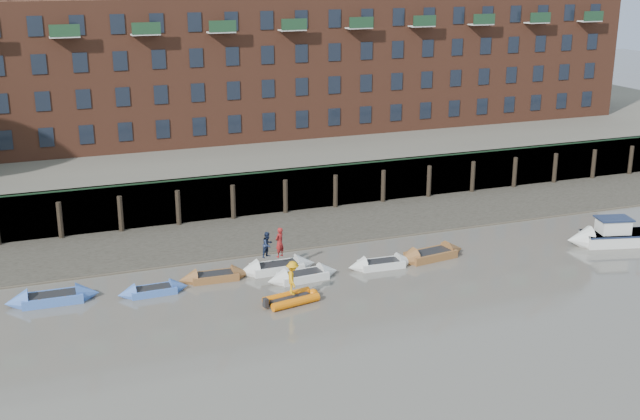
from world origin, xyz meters
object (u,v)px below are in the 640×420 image
person_rower_a (280,242)px  rib_tender (293,298)px  rowboat_4 (303,276)px  rowboat_6 (431,255)px  person_rib_crew (293,278)px  rowboat_0 (53,298)px  rowboat_2 (215,277)px  rowboat_5 (381,264)px  motor_launch (604,236)px  rowboat_1 (153,290)px  person_rower_b (268,245)px  rowboat_3 (277,267)px

person_rower_a → rib_tender: bearing=47.3°
person_rower_a → rowboat_4: bearing=82.4°
rowboat_6 → person_rib_crew: 10.96m
rowboat_0 → person_rib_crew: 13.27m
rowboat_4 → person_rib_crew: person_rib_crew is taller
rowboat_2 → rowboat_0: bearing=-177.1°
rowboat_5 → motor_launch: (15.52, -1.53, 0.38)m
rowboat_5 → person_rib_crew: person_rib_crew is taller
rowboat_1 → rowboat_2: (3.74, 0.78, 0.01)m
rib_tender → motor_launch: (22.31, 1.55, 0.37)m
person_rower_b → rowboat_3: bearing=-47.3°
rowboat_5 → motor_launch: motor_launch is taller
person_rib_crew → rowboat_5: bearing=-51.0°
rowboat_6 → person_rower_b: person_rower_b is taller
rowboat_2 → rowboat_5: (10.04, -1.65, 0.00)m
rowboat_2 → motor_launch: (25.56, -3.18, 0.39)m
rowboat_1 → rowboat_6: 17.35m
rowboat_0 → rib_tender: rowboat_0 is taller
rowboat_1 → rowboat_4: 8.67m
person_rower_b → rowboat_0: bearing=147.6°
rowboat_0 → rib_tender: 13.23m
rowboat_2 → person_rower_b: (3.34, 0.14, 1.52)m
rowboat_0 → motor_launch: bearing=-3.8°
rowboat_3 → rowboat_4: rowboat_3 is taller
rowboat_0 → rowboat_2: rowboat_0 is taller
person_rib_crew → rowboat_4: bearing=-14.6°
rowboat_2 → person_rower_a: (4.03, -0.05, 1.65)m
rib_tender → person_rib_crew: (-0.02, 0.00, 1.22)m
motor_launch → person_rower_a: person_rower_a is taller
person_rower_b → person_rib_crew: (-0.11, -4.87, -0.29)m
person_rower_b → rowboat_6: bearing=-41.5°
motor_launch → person_rower_a: (-21.53, 3.13, 1.26)m
rowboat_3 → person_rower_a: bearing=-19.2°
rowboat_2 → person_rower_a: size_ratio=2.34×
rowboat_2 → rib_tender: bearing=-52.6°
rowboat_5 → rib_tender: (-6.80, -3.08, 0.02)m
rowboat_2 → motor_launch: motor_launch is taller
rib_tender → person_rib_crew: size_ratio=1.70×
rowboat_3 → person_rib_crew: 4.93m
rib_tender → rowboat_5: bearing=13.1°
rowboat_6 → person_rib_crew: bearing=-170.4°
rowboat_1 → rowboat_5: (13.78, -0.88, 0.02)m
rowboat_5 → rowboat_6: bearing=7.4°
rowboat_0 → person_rower_a: person_rower_a is taller
person_rower_a → rowboat_6: bearing=138.8°
person_rib_crew → motor_launch: bearing=-71.3°
rowboat_1 → person_rib_crew: bearing=-30.5°
rowboat_6 → rowboat_5: bearing=176.0°
rowboat_3 → rib_tender: size_ratio=1.51×
rowboat_6 → rib_tender: size_ratio=1.60×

